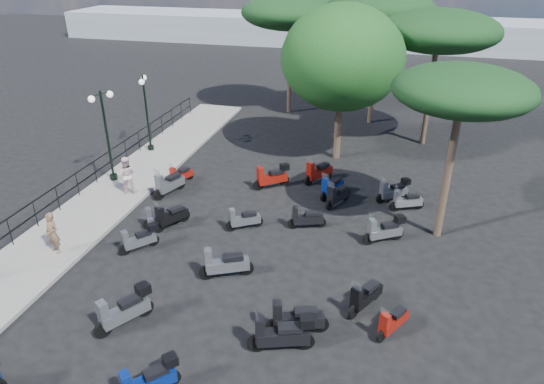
% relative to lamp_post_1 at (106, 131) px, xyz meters
% --- Properties ---
extents(ground, '(120.00, 120.00, 0.00)m').
position_rel_lamp_post_1_xyz_m(ground, '(7.24, -5.40, -2.58)').
color(ground, black).
rests_on(ground, ground).
extents(sidewalk, '(3.00, 30.00, 0.15)m').
position_rel_lamp_post_1_xyz_m(sidewalk, '(0.74, -2.40, -2.51)').
color(sidewalk, slate).
rests_on(sidewalk, ground).
extents(railing, '(0.04, 26.04, 1.10)m').
position_rel_lamp_post_1_xyz_m(railing, '(-0.56, -2.60, -1.69)').
color(railing, black).
rests_on(railing, sidewalk).
extents(lamp_post_1, '(0.64, 1.20, 4.27)m').
position_rel_lamp_post_1_xyz_m(lamp_post_1, '(0.00, 0.00, 0.00)').
color(lamp_post_1, black).
rests_on(lamp_post_1, sidewalk).
extents(lamp_post_2, '(0.62, 1.14, 4.07)m').
position_rel_lamp_post_1_xyz_m(lamp_post_2, '(-0.07, 3.88, -0.11)').
color(lamp_post_2, black).
rests_on(lamp_post_2, sidewalk).
extents(woman, '(0.66, 0.53, 1.58)m').
position_rel_lamp_post_1_xyz_m(woman, '(1.29, -6.02, -1.64)').
color(woman, brown).
rests_on(woman, sidewalk).
extents(pedestrian_far, '(0.98, 0.87, 1.70)m').
position_rel_lamp_post_1_xyz_m(pedestrian_far, '(1.37, -1.03, -1.58)').
color(pedestrian_far, beige).
rests_on(pedestrian_far, sidewalk).
extents(scooter_2, '(1.11, 1.25, 1.22)m').
position_rel_lamp_post_1_xyz_m(scooter_2, '(4.03, -4.93, -2.12)').
color(scooter_2, black).
rests_on(scooter_2, ground).
extents(scooter_3, '(1.24, 0.97, 1.18)m').
position_rel_lamp_post_1_xyz_m(scooter_3, '(4.01, -3.21, -2.17)').
color(scooter_3, black).
rests_on(scooter_3, ground).
extents(scooter_4, '(0.80, 1.38, 1.18)m').
position_rel_lamp_post_1_xyz_m(scooter_4, '(3.13, 0.69, -2.17)').
color(scooter_4, black).
rests_on(scooter_4, ground).
extents(scooter_5, '(0.88, 1.79, 1.49)m').
position_rel_lamp_post_1_xyz_m(scooter_5, '(3.13, -0.53, -2.07)').
color(scooter_5, black).
rests_on(scooter_5, ground).
extents(scooter_7, '(1.26, 1.31, 1.32)m').
position_rel_lamp_post_1_xyz_m(scooter_7, '(7.48, -10.76, -2.09)').
color(scooter_7, black).
rests_on(scooter_7, ground).
extents(scooter_8, '(1.18, 1.66, 1.49)m').
position_rel_lamp_post_1_xyz_m(scooter_8, '(5.59, -8.66, -2.02)').
color(scooter_8, black).
rests_on(scooter_8, ground).
extents(scooter_9, '(1.72, 1.00, 1.48)m').
position_rel_lamp_post_1_xyz_m(scooter_9, '(7.63, -5.68, -2.07)').
color(scooter_9, black).
rests_on(scooter_9, ground).
extents(scooter_10, '(0.97, 1.53, 1.35)m').
position_rel_lamp_post_1_xyz_m(scooter_10, '(4.44, -3.11, -2.12)').
color(scooter_10, black).
rests_on(scooter_10, ground).
extents(scooter_11, '(1.50, 1.26, 1.43)m').
position_rel_lamp_post_1_xyz_m(scooter_11, '(7.40, 1.34, -2.04)').
color(scooter_11, black).
rests_on(scooter_11, ground).
extents(scooter_13, '(1.82, 0.87, 1.49)m').
position_rel_lamp_post_1_xyz_m(scooter_13, '(10.27, -8.44, -2.02)').
color(scooter_13, black).
rests_on(scooter_13, ground).
extents(scooter_14, '(1.78, 0.86, 1.47)m').
position_rel_lamp_post_1_xyz_m(scooter_14, '(10.49, -7.70, -2.07)').
color(scooter_14, black).
rests_on(scooter_14, ground).
extents(scooter_15, '(1.48, 0.74, 1.23)m').
position_rel_lamp_post_1_xyz_m(scooter_15, '(9.64, -1.84, -2.16)').
color(scooter_15, black).
rests_on(scooter_15, ground).
extents(scooter_16, '(1.34, 0.93, 1.22)m').
position_rel_lamp_post_1_xyz_m(scooter_16, '(7.27, -2.54, -2.16)').
color(scooter_16, black).
rests_on(scooter_16, ground).
extents(scooter_17, '(0.90, 1.57, 1.35)m').
position_rel_lamp_post_1_xyz_m(scooter_17, '(10.21, 1.11, -2.12)').
color(scooter_17, black).
rests_on(scooter_17, ground).
extents(scooter_20, '(0.96, 1.51, 1.33)m').
position_rel_lamp_post_1_xyz_m(scooter_20, '(12.31, -6.12, -2.12)').
color(scooter_20, black).
rests_on(scooter_20, ground).
extents(scooter_21, '(1.50, 1.07, 1.35)m').
position_rel_lamp_post_1_xyz_m(scooter_21, '(12.68, -2.09, -2.07)').
color(scooter_21, black).
rests_on(scooter_21, ground).
extents(scooter_22, '(0.93, 1.55, 1.35)m').
position_rel_lamp_post_1_xyz_m(scooter_22, '(10.58, 0.38, -2.12)').
color(scooter_22, black).
rests_on(scooter_22, ground).
extents(scooter_23, '(1.15, 1.54, 1.44)m').
position_rel_lamp_post_1_xyz_m(scooter_23, '(9.36, 2.50, -2.08)').
color(scooter_23, black).
rests_on(scooter_23, ground).
extents(scooter_26, '(0.88, 1.32, 1.18)m').
position_rel_lamp_post_1_xyz_m(scooter_26, '(13.18, -6.99, -2.17)').
color(scooter_26, black).
rests_on(scooter_26, ground).
extents(scooter_27, '(1.44, 0.82, 1.23)m').
position_rel_lamp_post_1_xyz_m(scooter_27, '(13.45, 0.68, -2.16)').
color(scooter_27, black).
rests_on(scooter_27, ground).
extents(scooter_28, '(1.41, 1.08, 1.30)m').
position_rel_lamp_post_1_xyz_m(scooter_28, '(12.88, 1.40, -2.09)').
color(scooter_28, black).
rests_on(scooter_28, ground).
extents(broadleaf_tree, '(6.01, 6.01, 7.77)m').
position_rel_lamp_post_1_xyz_m(broadleaf_tree, '(9.79, 5.69, 2.63)').
color(broadleaf_tree, '#38281E').
rests_on(broadleaf_tree, ground).
extents(pine_0, '(6.29, 6.29, 7.96)m').
position_rel_lamp_post_1_xyz_m(pine_0, '(11.01, 12.04, 4.26)').
color(pine_0, '#38281E').
rests_on(pine_0, ground).
extents(pine_1, '(6.27, 6.27, 7.27)m').
position_rel_lamp_post_1_xyz_m(pine_1, '(14.25, 9.06, 3.57)').
color(pine_1, '#38281E').
rests_on(pine_1, ground).
extents(pine_2, '(6.14, 6.14, 7.48)m').
position_rel_lamp_post_1_xyz_m(pine_2, '(5.55, 12.87, 3.80)').
color(pine_2, '#38281E').
rests_on(pine_2, ground).
extents(pine_3, '(4.76, 4.76, 6.55)m').
position_rel_lamp_post_1_xyz_m(pine_3, '(14.67, -1.05, 3.10)').
color(pine_3, '#38281E').
rests_on(pine_3, ground).
extents(distant_hills, '(70.00, 8.00, 3.00)m').
position_rel_lamp_post_1_xyz_m(distant_hills, '(7.24, 39.60, -1.08)').
color(distant_hills, gray).
rests_on(distant_hills, ground).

